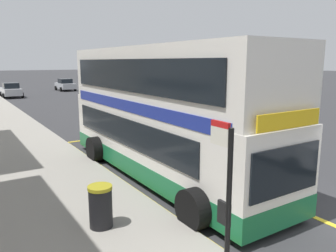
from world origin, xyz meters
TOP-DOWN VIEW (x-y plane):
  - ground_plane at (0.00, 32.00)m, footprint 260.00×260.00m
  - double_decker_bus at (-2.46, 6.26)m, footprint 3.22×10.26m
  - bus_bay_markings at (-2.40, 6.40)m, footprint 3.20×13.05m
  - bus_stop_sign at (-4.75, 0.55)m, footprint 0.09×0.51m
  - parked_car_grey_far at (4.60, 27.37)m, footprint 2.09×4.20m
  - parked_car_silver_across at (-2.96, 37.35)m, footprint 2.09×4.20m
  - parked_car_silver_distant at (4.62, 42.94)m, footprint 2.09×4.20m
  - litter_bin at (-5.75, 3.63)m, footprint 0.56×0.56m

SIDE VIEW (x-z plane):
  - ground_plane at x=0.00m, z-range 0.00..0.00m
  - bus_bay_markings at x=-2.40m, z-range 0.00..0.01m
  - litter_bin at x=-5.75m, z-range 0.14..1.14m
  - parked_car_grey_far at x=4.60m, z-range -0.01..1.61m
  - parked_car_silver_across at x=-2.96m, z-range -0.01..1.61m
  - parked_car_silver_distant at x=4.62m, z-range -0.01..1.61m
  - bus_stop_sign at x=-4.75m, z-range 0.37..3.21m
  - double_decker_bus at x=-2.46m, z-range -0.14..4.26m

